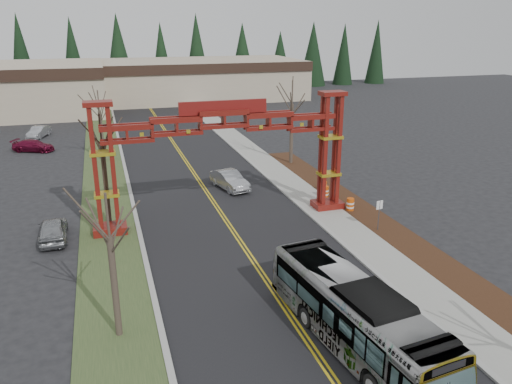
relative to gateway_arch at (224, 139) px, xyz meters
name	(u,v)px	position (x,y,z in m)	size (l,w,h in m)	color
ground	(336,383)	(0.00, -18.00, -5.98)	(200.00, 200.00, 0.00)	black
road	(206,191)	(0.00, 7.00, -5.97)	(12.00, 110.00, 0.02)	black
lane_line_left	(204,191)	(-0.12, 7.00, -5.96)	(0.12, 100.00, 0.01)	gold
lane_line_right	(207,190)	(0.12, 7.00, -5.96)	(0.12, 100.00, 0.01)	gold
curb_right	(274,183)	(6.15, 7.00, -5.91)	(0.30, 110.00, 0.15)	#A4A59F
sidewalk_right	(290,182)	(7.60, 7.00, -5.91)	(2.60, 110.00, 0.14)	gray
landscape_strip	(413,247)	(10.20, -8.00, -5.92)	(2.60, 50.00, 0.12)	#321D10
grass_median	(108,200)	(-8.00, 7.00, -5.94)	(4.00, 110.00, 0.08)	#324623
curb_left	(131,197)	(-6.15, 7.00, -5.91)	(0.30, 110.00, 0.15)	#A4A59F
gateway_arch	(224,139)	(0.00, 0.00, 0.00)	(18.20, 1.60, 8.90)	#59120B
retail_building_east	(197,79)	(10.00, 61.95, -2.47)	(38.00, 20.30, 7.00)	#BCAC90
conifer_treeline	(138,60)	(0.25, 74.00, 0.50)	(116.10, 5.60, 13.00)	black
transit_bus	(355,315)	(1.80, -16.00, -4.44)	(2.59, 11.07, 3.08)	#B6BABE
silver_sedan	(230,180)	(2.09, 6.94, -5.21)	(1.63, 4.67, 1.54)	#A5A8AD
parked_car_near_a	(53,229)	(-11.57, 0.00, -5.24)	(1.75, 4.36, 1.49)	gray
parked_car_mid_a	(33,146)	(-15.36, 26.08, -5.33)	(1.83, 4.50, 1.31)	maroon
parked_car_far_a	(39,132)	(-15.49, 33.55, -5.29)	(1.47, 4.21, 1.39)	#9B9CA2
bare_tree_median_near	(110,237)	(-8.00, -12.16, -1.12)	(2.98, 2.98, 6.86)	#382D26
bare_tree_median_mid	(102,146)	(-8.00, 1.06, -0.15)	(3.18, 3.18, 7.97)	#382D26
bare_tree_median_far	(99,111)	(-8.00, 19.56, -0.86)	(3.13, 3.13, 7.22)	#382D26
bare_tree_right_far	(292,104)	(10.00, 12.94, -0.02)	(3.46, 3.46, 8.28)	#382D26
street_sign	(379,209)	(9.43, -5.02, -4.39)	(0.50, 0.12, 2.21)	#3F3F44
barrel_south	(350,205)	(9.38, -1.07, -5.46)	(0.57, 0.57, 1.05)	#CA4A0B
barrel_mid	(325,192)	(8.86, 2.25, -5.47)	(0.55, 0.55, 1.02)	#CA4A0B
barrel_north	(324,187)	(9.37, 3.64, -5.51)	(0.51, 0.51, 0.94)	#CA4A0B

